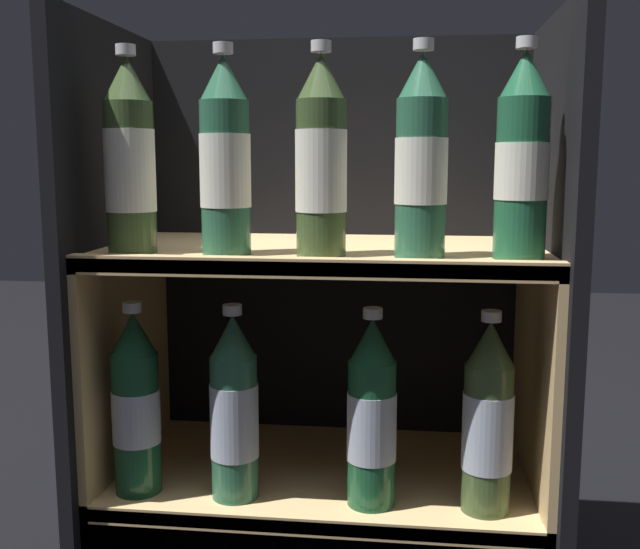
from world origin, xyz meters
The scene contains 14 objects.
fridge_back_wall centered at (0.00, 0.36, 0.43)m, with size 0.67×0.02×0.87m, color black.
fridge_side_left centered at (-0.32, 0.18, 0.43)m, with size 0.02×0.39×0.87m, color black.
fridge_side_right centered at (0.32, 0.18, 0.43)m, with size 0.02×0.39×0.87m, color black.
shelf_lower centered at (0.00, 0.17, 0.17)m, with size 0.63×0.35×0.21m.
shelf_upper centered at (0.00, 0.17, 0.40)m, with size 0.63×0.35×0.55m.
bottle_upper_front_0 centered at (-0.25, 0.06, 0.67)m, with size 0.07×0.07×0.27m.
bottle_upper_front_1 centered at (-0.12, 0.06, 0.67)m, with size 0.07×0.07×0.27m.
bottle_upper_front_2 centered at (0.01, 0.06, 0.67)m, with size 0.07×0.07×0.27m.
bottle_upper_front_3 centered at (0.14, 0.06, 0.67)m, with size 0.07×0.07×0.27m.
bottle_upper_front_4 centered at (0.26, 0.06, 0.67)m, with size 0.07×0.07×0.27m.
bottle_lower_front_0 centered at (-0.25, 0.06, 0.33)m, with size 0.07×0.07×0.27m.
bottle_lower_front_1 centered at (-0.11, 0.06, 0.33)m, with size 0.07×0.07×0.27m.
bottle_lower_front_2 centered at (0.08, 0.06, 0.33)m, with size 0.07×0.07×0.27m.
bottle_lower_front_3 centered at (0.23, 0.06, 0.33)m, with size 0.07×0.07×0.27m.
Camera 1 is at (0.13, -0.90, 0.67)m, focal length 42.00 mm.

